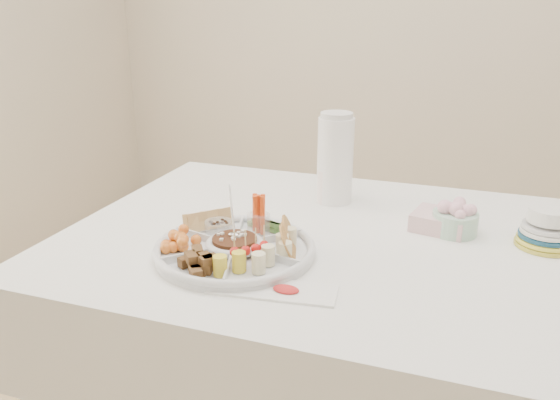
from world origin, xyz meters
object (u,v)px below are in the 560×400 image
(dining_table, at_px, (352,362))
(party_tray, at_px, (235,247))
(thermos, at_px, (335,157))
(plate_stack, at_px, (546,230))

(dining_table, relative_size, party_tray, 4.00)
(thermos, distance_m, plate_stack, 0.60)
(plate_stack, bearing_deg, thermos, 165.03)
(dining_table, distance_m, thermos, 0.59)
(plate_stack, bearing_deg, party_tray, -157.04)
(thermos, bearing_deg, dining_table, -63.39)
(dining_table, xyz_separation_m, party_tray, (-0.26, -0.19, 0.40))
(party_tray, bearing_deg, thermos, 73.74)
(dining_table, bearing_deg, thermos, 116.61)
(party_tray, distance_m, plate_stack, 0.77)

